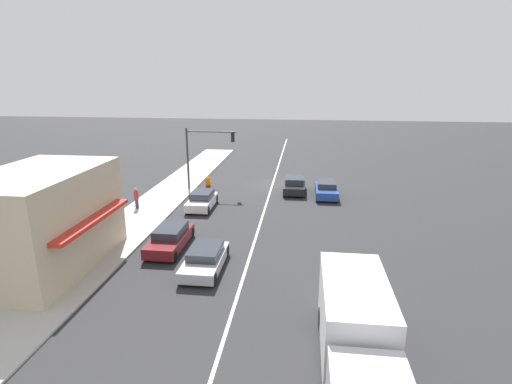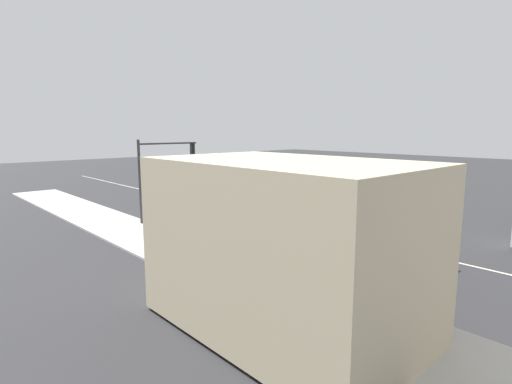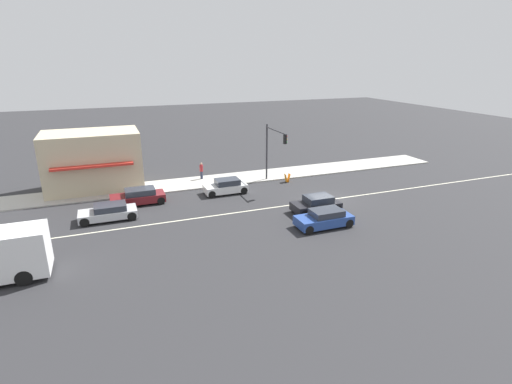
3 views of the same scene
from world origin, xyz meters
name	(u,v)px [view 1 (image 1 of 3)]	position (x,y,z in m)	size (l,w,h in m)	color
ground_plane	(245,271)	(0.00, 18.00, 0.00)	(160.00, 160.00, 0.00)	#2B2B2D
sidewalk_right	(84,265)	(9.00, 18.50, 0.06)	(4.00, 73.00, 0.12)	#B2AFA8
lane_marking_center	(272,185)	(0.00, 0.00, 0.00)	(0.16, 60.00, 0.01)	beige
building_corner_store	(41,220)	(10.82, 18.88, 2.78)	(5.95, 8.51, 5.32)	#C6B793
traffic_signal_main	(203,149)	(6.12, 2.62, 3.90)	(4.59, 0.34, 5.60)	#333338
pedestrian	(136,198)	(9.98, 8.80, 1.00)	(0.34, 0.34, 1.68)	#282D42
warning_aframe_sign	(208,181)	(6.14, 0.97, 0.43)	(0.45, 0.53, 0.84)	orange
delivery_truck	(357,331)	(-5.00, 24.82, 1.47)	(2.44, 7.50, 2.87)	silver
sedan_dark	(295,185)	(-2.20, 2.33, 0.66)	(1.91, 3.84, 1.37)	black
coupe_blue	(326,189)	(-5.00, 3.24, 0.64)	(1.87, 4.17, 1.32)	#284793
sedan_silver	(205,259)	(2.20, 18.01, 0.60)	(1.91, 4.27, 1.22)	#B7BABF
sedan_maroon	(170,238)	(5.00, 15.53, 0.64)	(1.87, 4.48, 1.33)	maroon
van_white	(202,200)	(5.00, 7.74, 0.64)	(1.82, 3.88, 1.34)	silver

